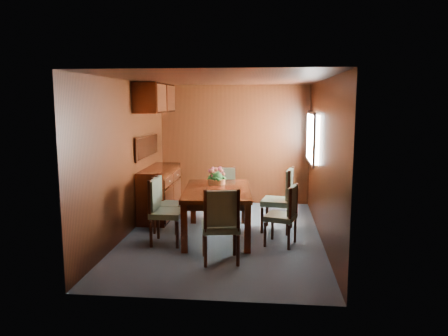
# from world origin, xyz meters

# --- Properties ---
(ground) EXTENTS (4.50, 4.50, 0.00)m
(ground) POSITION_xyz_m (0.00, 0.00, 0.00)
(ground) COLOR #3A454F
(ground) RESTS_ON ground
(room_shell) EXTENTS (3.06, 4.52, 2.41)m
(room_shell) POSITION_xyz_m (-0.10, 0.33, 1.63)
(room_shell) COLOR black
(room_shell) RESTS_ON ground
(sideboard) EXTENTS (0.48, 1.40, 0.90)m
(sideboard) POSITION_xyz_m (-1.25, 1.00, 0.45)
(sideboard) COLOR #371206
(sideboard) RESTS_ON ground
(dining_table) EXTENTS (1.14, 1.68, 0.75)m
(dining_table) POSITION_xyz_m (-0.09, -0.05, 0.64)
(dining_table) COLOR #371206
(dining_table) RESTS_ON ground
(chair_left_near) EXTENTS (0.45, 0.47, 0.98)m
(chair_left_near) POSITION_xyz_m (-0.86, -0.46, 0.54)
(chair_left_near) COLOR black
(chair_left_near) RESTS_ON ground
(chair_left_far) EXTENTS (0.44, 0.46, 0.91)m
(chair_left_far) POSITION_xyz_m (-0.97, 0.16, 0.50)
(chair_left_far) COLOR black
(chair_left_far) RESTS_ON ground
(chair_right_near) EXTENTS (0.51, 0.52, 0.89)m
(chair_right_near) POSITION_xyz_m (0.94, -0.37, 0.50)
(chair_right_near) COLOR black
(chair_right_near) RESTS_ON ground
(chair_right_far) EXTENTS (0.55, 0.57, 1.03)m
(chair_right_far) POSITION_xyz_m (0.91, 0.34, 0.57)
(chair_right_far) COLOR black
(chair_right_far) RESTS_ON ground
(chair_head) EXTENTS (0.55, 0.54, 1.00)m
(chair_head) POSITION_xyz_m (0.09, -1.17, 0.56)
(chair_head) COLOR black
(chair_head) RESTS_ON ground
(chair_foot) EXTENTS (0.49, 0.47, 0.92)m
(chair_foot) POSITION_xyz_m (-0.09, 0.97, 0.51)
(chair_foot) COLOR black
(chair_foot) RESTS_ON ground
(flower_centerpiece) EXTENTS (0.30, 0.30, 0.30)m
(flower_centerpiece) POSITION_xyz_m (-0.14, 0.33, 0.89)
(flower_centerpiece) COLOR #AE6435
(flower_centerpiece) RESTS_ON dining_table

